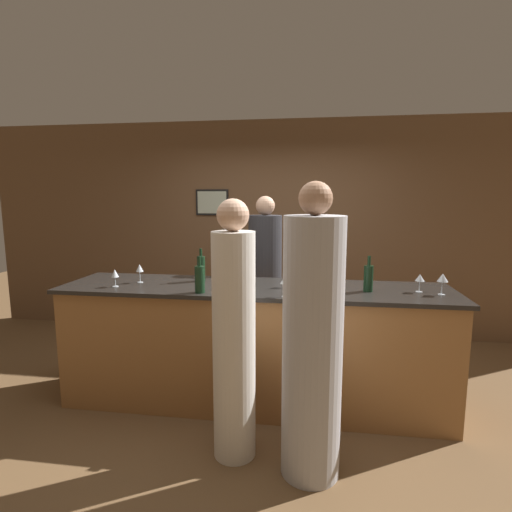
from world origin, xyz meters
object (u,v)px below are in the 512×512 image
guest_0 (312,345)px  guest_1 (234,339)px  wine_bottle_1 (200,279)px  bartender (265,290)px  wine_bottle_2 (201,268)px  wine_bottle_0 (368,278)px

guest_0 → guest_1: bearing=168.4°
guest_0 → wine_bottle_1: (-0.91, 0.57, 0.28)m
bartender → wine_bottle_2: 0.87m
wine_bottle_2 → guest_1: bearing=-61.5°
wine_bottle_0 → wine_bottle_2: 1.47m
guest_0 → guest_1: 0.55m
bartender → wine_bottle_2: size_ratio=6.08×
bartender → wine_bottle_0: bartender is taller
bartender → guest_1: bartender is taller
guest_1 → bartender: bearing=88.9°
guest_0 → wine_bottle_1: 1.11m
wine_bottle_0 → wine_bottle_2: (-1.46, 0.19, 0.01)m
bartender → wine_bottle_1: size_ratio=6.17×
guest_1 → wine_bottle_2: (-0.49, 0.90, 0.32)m
bartender → wine_bottle_1: bearing=69.1°
wine_bottle_0 → wine_bottle_2: wine_bottle_2 is taller
guest_1 → wine_bottle_2: 1.07m
wine_bottle_2 → bartender: bearing=50.2°
guest_0 → bartender: bearing=107.3°
wine_bottle_1 → guest_1: bearing=-51.2°
guest_0 → wine_bottle_0: size_ratio=6.56×
wine_bottle_0 → wine_bottle_1: (-1.35, -0.24, 0.00)m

